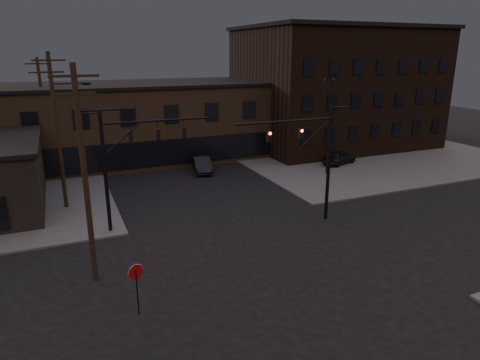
% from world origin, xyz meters
% --- Properties ---
extents(ground, '(140.00, 140.00, 0.00)m').
position_xyz_m(ground, '(0.00, 0.00, 0.00)').
color(ground, black).
rests_on(ground, ground).
extents(sidewalk_ne, '(30.00, 30.00, 0.15)m').
position_xyz_m(sidewalk_ne, '(22.00, 22.00, 0.07)').
color(sidewalk_ne, '#474744').
rests_on(sidewalk_ne, ground).
extents(building_row, '(40.00, 12.00, 8.00)m').
position_xyz_m(building_row, '(0.00, 28.00, 4.00)').
color(building_row, brown).
rests_on(building_row, ground).
extents(building_right, '(22.00, 16.00, 14.00)m').
position_xyz_m(building_right, '(22.00, 26.00, 7.00)').
color(building_right, black).
rests_on(building_right, ground).
extents(traffic_signal_near, '(7.12, 0.24, 8.00)m').
position_xyz_m(traffic_signal_near, '(5.36, 4.50, 4.93)').
color(traffic_signal_near, black).
rests_on(traffic_signal_near, ground).
extents(traffic_signal_far, '(7.12, 0.24, 8.00)m').
position_xyz_m(traffic_signal_far, '(-6.72, 8.00, 5.01)').
color(traffic_signal_far, black).
rests_on(traffic_signal_far, ground).
extents(stop_sign, '(0.72, 0.33, 2.48)m').
position_xyz_m(stop_sign, '(-8.00, -1.99, 1.84)').
color(stop_sign, black).
rests_on(stop_sign, ground).
extents(utility_pole_near, '(3.70, 0.28, 11.00)m').
position_xyz_m(utility_pole_near, '(-9.43, 2.00, 5.87)').
color(utility_pole_near, black).
rests_on(utility_pole_near, ground).
extents(utility_pole_mid, '(3.70, 0.28, 11.50)m').
position_xyz_m(utility_pole_mid, '(-10.44, 14.00, 6.13)').
color(utility_pole_mid, black).
rests_on(utility_pole_mid, ground).
extents(utility_pole_far, '(2.20, 0.28, 11.00)m').
position_xyz_m(utility_pole_far, '(-11.50, 26.00, 5.78)').
color(utility_pole_far, black).
rests_on(utility_pole_far, ground).
extents(lot_light_a, '(1.50, 0.28, 9.14)m').
position_xyz_m(lot_light_a, '(13.00, 14.00, 5.51)').
color(lot_light_a, black).
rests_on(lot_light_a, ground).
extents(lot_light_b, '(1.50, 0.28, 9.14)m').
position_xyz_m(lot_light_b, '(19.00, 19.00, 5.51)').
color(lot_light_b, black).
rests_on(lot_light_b, ground).
extents(parked_car_lot_a, '(4.58, 3.05, 1.45)m').
position_xyz_m(parked_car_lot_a, '(16.36, 16.58, 0.87)').
color(parked_car_lot_a, black).
rests_on(parked_car_lot_a, sidewalk_ne).
extents(parked_car_lot_b, '(5.06, 3.73, 1.36)m').
position_xyz_m(parked_car_lot_b, '(12.97, 24.94, 0.83)').
color(parked_car_lot_b, silver).
rests_on(parked_car_lot_b, sidewalk_ne).
extents(car_crossing, '(2.44, 4.77, 1.50)m').
position_xyz_m(car_crossing, '(2.33, 19.92, 0.75)').
color(car_crossing, black).
rests_on(car_crossing, ground).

